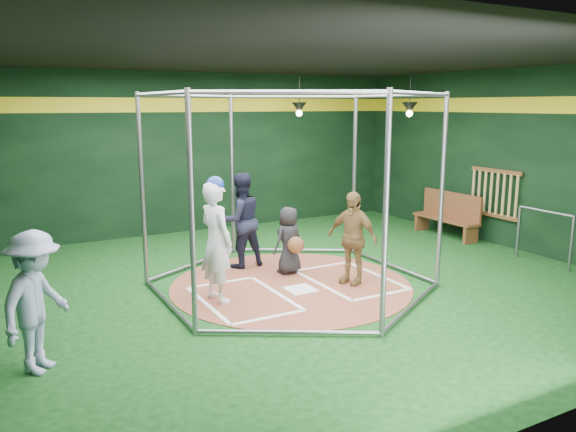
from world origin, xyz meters
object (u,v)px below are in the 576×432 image
umpire (241,220)px  dugout_bench (448,214)px  batter_figure (216,240)px  visitor_leopard (352,238)px

umpire → dugout_bench: umpire is taller
batter_figure → visitor_leopard: 2.20m
visitor_leopard → dugout_bench: 4.12m
visitor_leopard → umpire: size_ratio=0.89×
umpire → visitor_leopard: bearing=121.7°
dugout_bench → visitor_leopard: bearing=-155.4°
umpire → dugout_bench: bearing=177.6°
dugout_bench → batter_figure: bearing=-166.2°
batter_figure → visitor_leopard: batter_figure is taller
visitor_leopard → dugout_bench: (3.74, 1.71, -0.26)m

